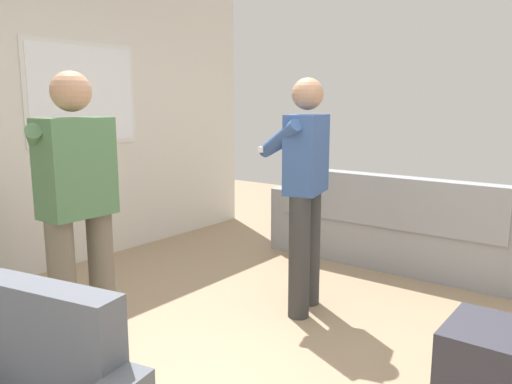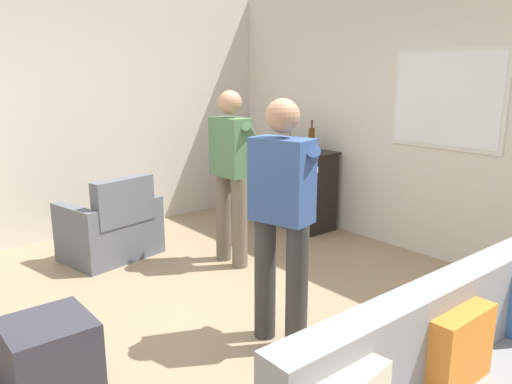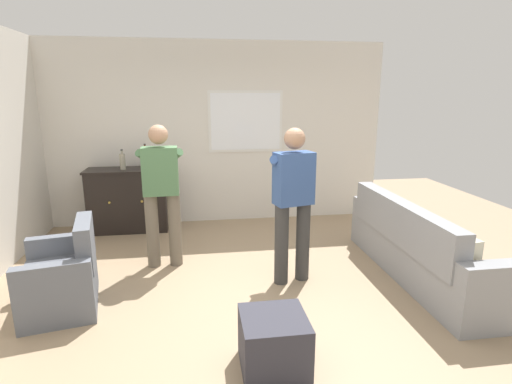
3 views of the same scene
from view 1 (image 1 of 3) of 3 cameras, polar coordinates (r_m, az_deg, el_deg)
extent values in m
plane|color=#9E8466|center=(3.19, 3.88, -18.12)|extent=(10.40, 10.40, 0.00)
cube|color=silver|center=(4.81, -23.60, 8.01)|extent=(5.20, 0.12, 2.80)
cube|color=silver|center=(4.97, -19.18, 10.53)|extent=(1.16, 0.02, 0.95)
cube|color=white|center=(4.97, -19.15, 10.53)|extent=(1.08, 0.03, 0.87)
cube|color=gray|center=(4.90, 15.27, -5.60)|extent=(0.55, 2.08, 0.42)
cube|color=gray|center=(4.61, 14.55, -0.95)|extent=(0.18, 2.08, 0.45)
cube|color=gray|center=(5.37, 4.21, -2.67)|extent=(0.55, 0.18, 0.64)
cube|color=#386BB7|center=(5.08, 6.90, -0.23)|extent=(0.19, 0.41, 0.36)
cube|color=orange|center=(4.74, 15.14, -1.26)|extent=(0.14, 0.40, 0.36)
cube|color=beige|center=(4.51, 24.45, -2.40)|extent=(0.19, 0.41, 0.36)
cube|color=slate|center=(2.09, -22.59, -15.66)|extent=(0.27, 0.66, 0.45)
cube|color=#33333D|center=(2.86, 25.80, -17.86)|extent=(0.49, 0.49, 0.43)
cylinder|color=#6B6051|center=(3.05, -21.14, -11.10)|extent=(0.15, 0.15, 0.88)
cylinder|color=#6B6051|center=(3.18, -17.15, -9.95)|extent=(0.15, 0.15, 0.88)
cube|color=#4C754C|center=(2.94, -19.90, 2.65)|extent=(0.40, 0.23, 0.55)
sphere|color=tan|center=(2.92, -20.40, 10.73)|extent=(0.22, 0.22, 0.22)
cylinder|color=#4C754C|center=(3.01, -23.56, 4.66)|extent=(0.32, 0.41, 0.29)
cylinder|color=#4C754C|center=(3.13, -19.92, 5.08)|extent=(0.33, 0.40, 0.29)
cube|color=white|center=(3.21, -23.14, 3.46)|extent=(0.15, 0.04, 0.04)
cylinder|color=#383838|center=(3.54, 4.96, -7.44)|extent=(0.15, 0.15, 0.88)
cylinder|color=#383838|center=(3.78, 6.20, -6.33)|extent=(0.15, 0.15, 0.88)
cube|color=#385693|center=(3.52, 5.80, 4.33)|extent=(0.44, 0.31, 0.55)
sphere|color=tan|center=(3.50, 5.92, 11.10)|extent=(0.22, 0.22, 0.22)
cylinder|color=#385693|center=(3.46, 2.71, 6.09)|extent=(0.24, 0.44, 0.29)
cylinder|color=#385693|center=(3.67, 3.98, 6.32)|extent=(0.39, 0.35, 0.29)
cube|color=white|center=(3.63, 0.96, 4.95)|extent=(0.16, 0.08, 0.04)
camera|label=2|loc=(5.34, 41.44, 11.13)|focal=35.00mm
camera|label=3|loc=(2.97, 86.01, 10.70)|focal=28.00mm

